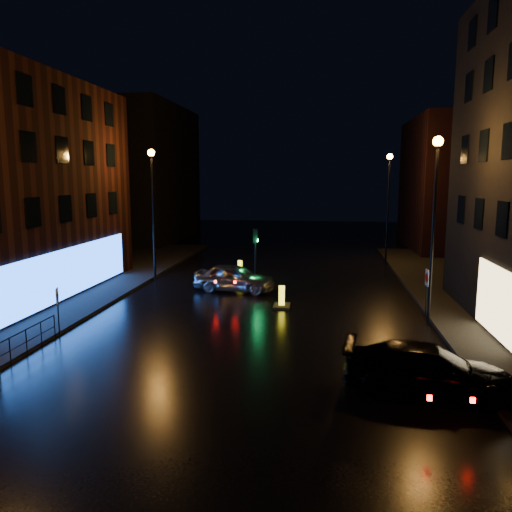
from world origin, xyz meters
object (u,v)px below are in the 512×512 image
at_px(dark_sedan, 428,370).
at_px(bollard_near, 282,302).
at_px(silver_hatchback, 234,278).
at_px(road_sign_right, 427,282).
at_px(traffic_signal, 255,275).
at_px(road_sign_left, 58,301).
at_px(bollard_far, 240,271).

height_order(dark_sedan, bollard_near, dark_sedan).
height_order(silver_hatchback, road_sign_right, road_sign_right).
xyz_separation_m(silver_hatchback, bollard_near, (3.06, -3.24, -0.56)).
height_order(bollard_near, road_sign_right, road_sign_right).
xyz_separation_m(silver_hatchback, road_sign_right, (10.00, -4.41, 0.95)).
distance_m(silver_hatchback, road_sign_right, 10.97).
xyz_separation_m(traffic_signal, road_sign_left, (-6.70, -11.83, 1.05)).
bearing_deg(silver_hatchback, bollard_near, -129.16).
distance_m(bollard_far, road_sign_right, 14.36).
relative_size(traffic_signal, bollard_near, 2.71).
relative_size(traffic_signal, silver_hatchback, 0.73).
height_order(bollard_near, road_sign_left, road_sign_left).
relative_size(road_sign_left, road_sign_right, 0.89).
distance_m(traffic_signal, bollard_near, 6.10).
relative_size(silver_hatchback, bollard_far, 3.66).
bearing_deg(traffic_signal, bollard_far, 117.64).
distance_m(silver_hatchback, bollard_far, 5.28).
relative_size(bollard_near, bollard_far, 0.99).
relative_size(dark_sedan, road_sign_left, 2.50).
xyz_separation_m(traffic_signal, silver_hatchback, (-0.90, -2.46, 0.30)).
relative_size(bollard_far, road_sign_right, 0.55).
distance_m(bollard_far, road_sign_left, 15.56).
bearing_deg(traffic_signal, road_sign_right, -37.04).
xyz_separation_m(bollard_far, road_sign_right, (10.54, -9.63, 1.54)).
distance_m(traffic_signal, dark_sedan, 17.21).
bearing_deg(dark_sedan, road_sign_right, -2.73).
xyz_separation_m(dark_sedan, road_sign_right, (1.60, 8.63, 0.99)).
bearing_deg(road_sign_right, silver_hatchback, -27.68).
relative_size(bollard_near, road_sign_right, 0.55).
bearing_deg(dark_sedan, traffic_signal, 33.59).
bearing_deg(silver_hatchback, bollard_far, 13.48).
height_order(silver_hatchback, dark_sedan, silver_hatchback).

